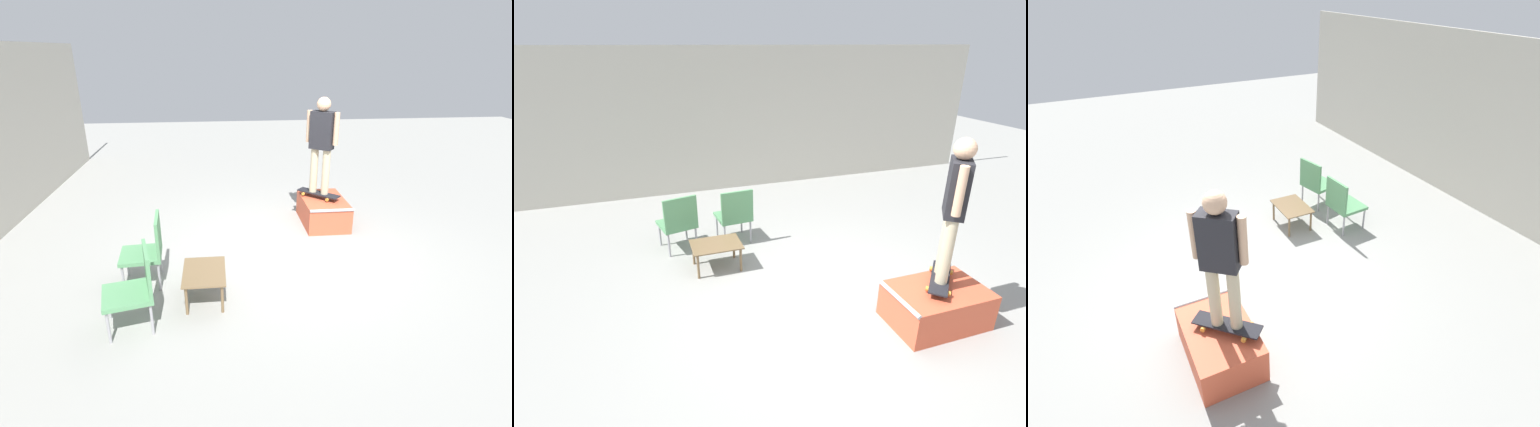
{
  "view_description": "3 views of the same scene",
  "coord_description": "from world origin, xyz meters",
  "views": [
    {
      "loc": [
        -5.37,
        1.06,
        2.87
      ],
      "look_at": [
        -0.39,
        0.55,
        0.81
      ],
      "focal_mm": 28.0,
      "sensor_mm": 36.0,
      "label": 1
    },
    {
      "loc": [
        -2.06,
        -3.79,
        3.03
      ],
      "look_at": [
        -0.44,
        0.91,
        0.9
      ],
      "focal_mm": 28.0,
      "sensor_mm": 36.0,
      "label": 2
    },
    {
      "loc": [
        4.14,
        -1.53,
        3.79
      ],
      "look_at": [
        -0.1,
        0.59,
        0.96
      ],
      "focal_mm": 28.0,
      "sensor_mm": 36.0,
      "label": 3
    }
  ],
  "objects": [
    {
      "name": "skate_ramp_box",
      "position": [
        1.02,
        -0.78,
        0.22
      ],
      "size": [
        1.11,
        0.73,
        0.47
      ],
      "color": "#DB5638",
      "rests_on": "ground_plane"
    },
    {
      "name": "coffee_table",
      "position": [
        -1.14,
        1.26,
        0.34
      ],
      "size": [
        0.71,
        0.51,
        0.39
      ],
      "color": "brown",
      "rests_on": "ground_plane"
    },
    {
      "name": "ground_plane",
      "position": [
        0.0,
        0.0,
        0.0
      ],
      "size": [
        24.0,
        24.0,
        0.0
      ],
      "primitive_type": "plane",
      "color": "gray"
    },
    {
      "name": "skateboard_on_ramp",
      "position": [
        1.09,
        -0.7,
        0.53
      ],
      "size": [
        0.68,
        0.69,
        0.07
      ],
      "rotation": [
        0.0,
        0.0,
        0.8
      ],
      "color": "black",
      "rests_on": "skate_ramp_box"
    },
    {
      "name": "patio_chair_left",
      "position": [
        -1.57,
        1.98,
        0.51
      ],
      "size": [
        0.62,
        0.62,
        0.93
      ],
      "rotation": [
        0.0,
        0.0,
        3.37
      ],
      "color": "#99999E",
      "rests_on": "ground_plane"
    },
    {
      "name": "person_skater",
      "position": [
        1.09,
        -0.7,
        1.49
      ],
      "size": [
        0.39,
        0.47,
        1.62
      ],
      "rotation": [
        0.0,
        0.0,
        0.9
      ],
      "color": "#C6B793",
      "rests_on": "skateboard_on_ramp"
    },
    {
      "name": "patio_chair_right",
      "position": [
        -0.67,
        1.98,
        0.51
      ],
      "size": [
        0.56,
        0.56,
        0.93
      ],
      "rotation": [
        0.0,
        0.0,
        3.22
      ],
      "color": "#99999E",
      "rests_on": "ground_plane"
    }
  ]
}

